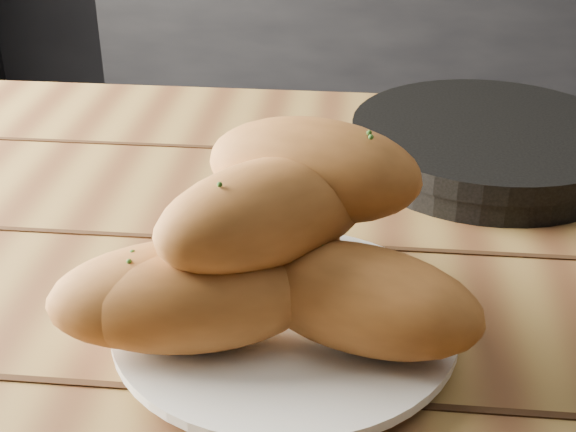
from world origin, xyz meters
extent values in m
cube|color=black|center=(0.00, 1.70, 0.45)|extent=(2.80, 0.60, 0.90)
cube|color=olive|center=(-0.48, -0.32, 0.73)|extent=(1.43, 0.99, 0.04)
cylinder|color=white|center=(-0.67, -0.35, 0.76)|extent=(0.23, 0.23, 0.01)
cylinder|color=white|center=(-0.67, -0.35, 0.76)|extent=(0.25, 0.25, 0.01)
ellipsoid|color=#A2612D|center=(-0.73, -0.39, 0.80)|extent=(0.18, 0.11, 0.07)
ellipsoid|color=#A2612D|center=(-0.62, -0.38, 0.80)|extent=(0.18, 0.12, 0.07)
ellipsoid|color=#A2612D|center=(-0.68, -0.29, 0.80)|extent=(0.12, 0.18, 0.07)
ellipsoid|color=#A2612D|center=(-0.68, -0.36, 0.86)|extent=(0.18, 0.16, 0.07)
ellipsoid|color=#A2612D|center=(-0.66, -0.32, 0.87)|extent=(0.17, 0.11, 0.07)
ellipsoid|color=#A2612D|center=(-0.74, -0.39, 0.80)|extent=(0.19, 0.12, 0.07)
cylinder|color=black|center=(-0.49, -0.03, 0.77)|extent=(0.28, 0.28, 0.03)
cylinder|color=black|center=(-0.49, -0.03, 0.79)|extent=(0.29, 0.29, 0.02)
camera|label=1|loc=(-0.62, -0.83, 1.12)|focal=50.00mm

